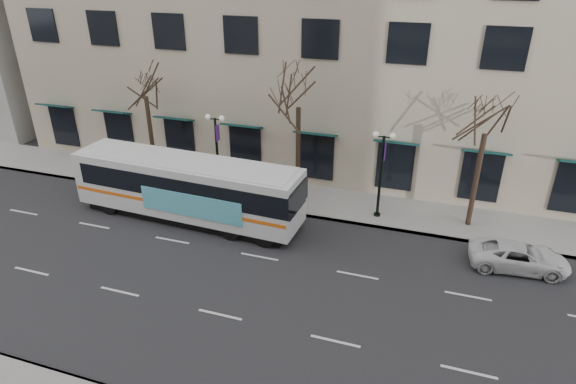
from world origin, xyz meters
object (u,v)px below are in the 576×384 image
at_px(lamp_post_right, 381,171).
at_px(tree_far_right, 488,116).
at_px(tree_far_mid, 299,91).
at_px(city_bus, 188,187).
at_px(lamp_post_left, 217,151).
at_px(tree_far_left, 144,81).
at_px(white_pickup, 519,256).

bearing_deg(lamp_post_right, tree_far_right, 6.85).
bearing_deg(lamp_post_right, tree_far_mid, 173.17).
bearing_deg(city_bus, tree_far_mid, 40.11).
height_order(tree_far_mid, lamp_post_left, tree_far_mid).
bearing_deg(city_bus, tree_far_left, 143.00).
bearing_deg(tree_far_left, lamp_post_right, -2.29).
xyz_separation_m(tree_far_right, city_bus, (-15.23, -3.98, -4.45)).
xyz_separation_m(tree_far_left, tree_far_mid, (10.00, 0.00, 0.21)).
bearing_deg(white_pickup, tree_far_left, 76.20).
height_order(tree_far_mid, city_bus, tree_far_mid).
relative_size(lamp_post_left, city_bus, 0.39).
xyz_separation_m(city_bus, white_pickup, (17.47, 0.54, -1.34)).
bearing_deg(white_pickup, lamp_post_left, 75.63).
relative_size(tree_far_left, white_pickup, 1.81).
height_order(tree_far_left, tree_far_right, tree_far_left).
bearing_deg(tree_far_right, white_pickup, -56.88).
xyz_separation_m(tree_far_left, tree_far_right, (20.00, 0.00, -0.28)).
height_order(tree_far_right, white_pickup, tree_far_right).
height_order(lamp_post_right, city_bus, lamp_post_right).
bearing_deg(city_bus, white_pickup, 4.57).
bearing_deg(tree_far_right, lamp_post_left, -177.71).
xyz_separation_m(tree_far_mid, lamp_post_right, (5.01, -0.60, -3.96)).
xyz_separation_m(tree_far_right, lamp_post_left, (-14.99, -0.60, -3.48)).
distance_m(tree_far_left, lamp_post_right, 15.48).
bearing_deg(tree_far_left, white_pickup, -8.80).
height_order(tree_far_mid, white_pickup, tree_far_mid).
height_order(tree_far_left, lamp_post_left, tree_far_left).
bearing_deg(lamp_post_left, lamp_post_right, 0.00).
bearing_deg(tree_far_right, tree_far_mid, 180.00).
relative_size(tree_far_mid, lamp_post_left, 1.64).
xyz_separation_m(lamp_post_left, white_pickup, (17.24, -2.84, -2.30)).
height_order(tree_far_right, lamp_post_left, tree_far_right).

